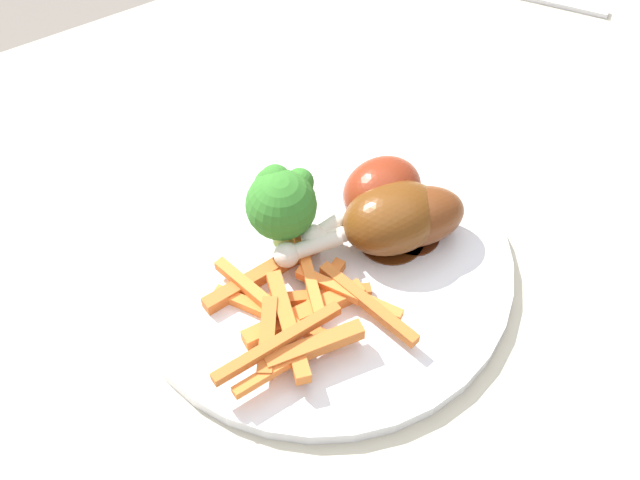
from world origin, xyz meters
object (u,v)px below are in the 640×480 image
at_px(dining_table, 333,293).
at_px(chicken_drumstick_near, 388,220).
at_px(chicken_drumstick_far, 410,218).
at_px(chicken_drumstick_extra, 378,194).
at_px(broccoli_floret_front, 281,200).
at_px(carrot_fries_pile, 297,312).
at_px(dinner_plate, 320,261).

relative_size(dining_table, chicken_drumstick_near, 7.55).
xyz_separation_m(chicken_drumstick_far, chicken_drumstick_extra, (-0.01, 0.03, 0.00)).
height_order(broccoli_floret_front, chicken_drumstick_extra, broccoli_floret_front).
relative_size(carrot_fries_pile, chicken_drumstick_far, 1.11).
relative_size(dinner_plate, chicken_drumstick_extra, 2.58).
height_order(broccoli_floret_front, chicken_drumstick_near, broccoli_floret_front).
xyz_separation_m(dinner_plate, chicken_drumstick_extra, (0.06, 0.01, 0.03)).
xyz_separation_m(dining_table, carrot_fries_pile, (-0.08, -0.08, 0.14)).
xyz_separation_m(dining_table, chicken_drumstick_near, (0.01, -0.05, 0.16)).
bearing_deg(chicken_drumstick_far, carrot_fries_pile, -168.76).
relative_size(dining_table, chicken_drumstick_extra, 9.16).
height_order(chicken_drumstick_near, chicken_drumstick_extra, chicken_drumstick_near).
bearing_deg(dinner_plate, dining_table, 46.09).
height_order(dining_table, broccoli_floret_front, broccoli_floret_front).
height_order(dinner_plate, carrot_fries_pile, carrot_fries_pile).
height_order(dinner_plate, chicken_drumstick_extra, chicken_drumstick_extra).
bearing_deg(dining_table, dinner_plate, -133.91).
relative_size(dining_table, broccoli_floret_front, 15.01).
distance_m(chicken_drumstick_far, chicken_drumstick_extra, 0.03).
xyz_separation_m(broccoli_floret_front, chicken_drumstick_far, (0.08, -0.05, -0.02)).
relative_size(chicken_drumstick_near, chicken_drumstick_far, 1.09).
height_order(chicken_drumstick_near, chicken_drumstick_far, chicken_drumstick_near).
height_order(dinner_plate, broccoli_floret_front, broccoli_floret_front).
relative_size(dinner_plate, chicken_drumstick_near, 2.13).
distance_m(broccoli_floret_front, chicken_drumstick_far, 0.10).
distance_m(dinner_plate, chicken_drumstick_far, 0.08).
bearing_deg(broccoli_floret_front, chicken_drumstick_extra, -13.86).
xyz_separation_m(carrot_fries_pile, chicken_drumstick_far, (0.11, 0.02, 0.01)).
bearing_deg(chicken_drumstick_extra, chicken_drumstick_far, -76.76).
height_order(dining_table, chicken_drumstick_extra, chicken_drumstick_extra).
xyz_separation_m(dining_table, chicken_drumstick_extra, (0.02, -0.03, 0.16)).
xyz_separation_m(dinner_plate, chicken_drumstick_near, (0.05, -0.01, 0.03)).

